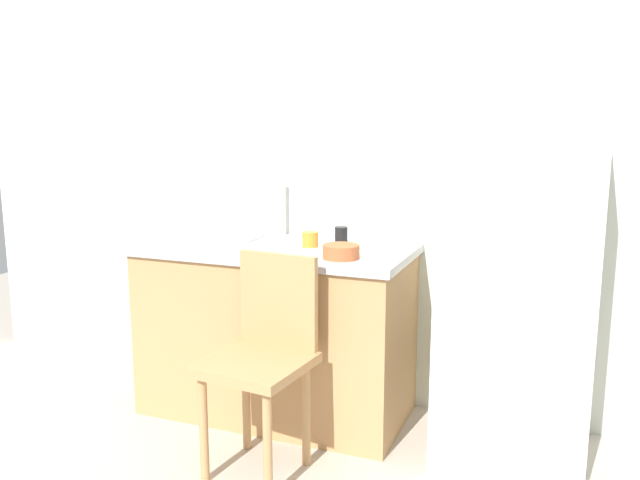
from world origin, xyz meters
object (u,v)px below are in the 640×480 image
object	(u,v)px
refrigerator	(519,287)
cup_black	(341,236)
cup_orange	(310,239)
chair	(263,353)
dish_tray	(230,234)
terracotta_bowl	(341,252)

from	to	relation	value
refrigerator	cup_black	world-z (taller)	refrigerator
refrigerator	cup_orange	xyz separation A→B (m)	(-0.96, 0.03, 0.13)
cup_black	cup_orange	size ratio (longest dim) A/B	1.15
chair	dish_tray	distance (m)	0.83
cup_black	cup_orange	distance (m)	0.15
dish_tray	cup_black	xyz separation A→B (m)	(0.58, 0.04, 0.02)
cup_black	cup_orange	world-z (taller)	cup_black
terracotta_bowl	cup_black	world-z (taller)	cup_black
refrigerator	chair	bearing A→B (deg)	-152.18
refrigerator	dish_tray	world-z (taller)	refrigerator
dish_tray	cup_orange	world-z (taller)	cup_orange
dish_tray	terracotta_bowl	distance (m)	0.73
chair	cup_orange	distance (m)	0.65
cup_black	chair	bearing A→B (deg)	-100.58
refrigerator	dish_tray	xyz separation A→B (m)	(-1.42, 0.08, 0.12)
cup_orange	cup_black	bearing A→B (deg)	35.05
cup_black	refrigerator	bearing A→B (deg)	-8.00
refrigerator	dish_tray	bearing A→B (deg)	176.83
dish_tray	cup_orange	xyz separation A→B (m)	(0.46, -0.05, 0.01)
chair	dish_tray	size ratio (longest dim) A/B	3.18
chair	terracotta_bowl	world-z (taller)	terracotta_bowl
refrigerator	terracotta_bowl	size ratio (longest dim) A/B	9.26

